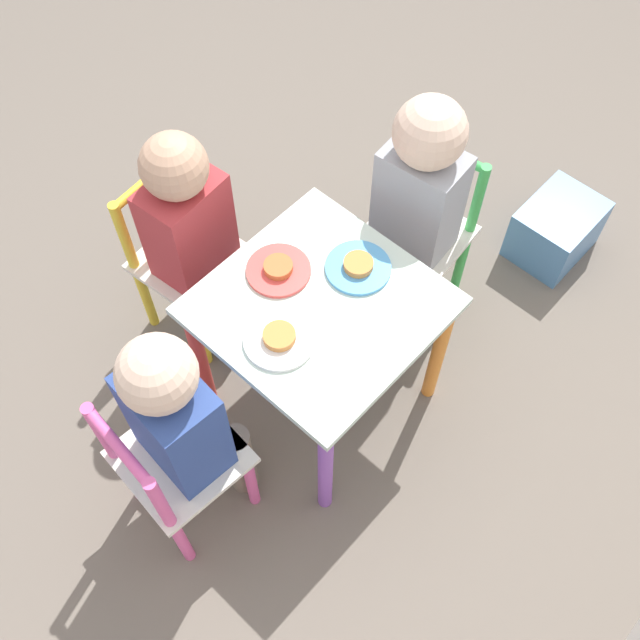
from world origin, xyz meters
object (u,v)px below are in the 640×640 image
chair_pink (174,466)px  child_left (416,198)px  chair_yellow (186,260)px  plate_front (278,269)px  child_right (183,417)px  chair_green (420,235)px  storage_bin (556,229)px  kids_table (320,323)px  child_front (194,230)px  plate_right (279,338)px  plate_left (358,267)px

chair_pink → child_left: (-0.85, 0.00, 0.21)m
chair_yellow → child_left: bearing=-49.0°
chair_pink → plate_front: 0.51m
chair_yellow → child_right: 0.58m
chair_green → chair_pink: bearing=-95.1°
child_right → chair_yellow: bearing=-35.1°
plate_front → child_right: bearing=14.1°
storage_bin → kids_table: bearing=-11.8°
chair_yellow → child_left: 0.64m
kids_table → plate_front: bearing=-90.0°
kids_table → chair_yellow: size_ratio=0.94×
kids_table → child_front: child_front is taller
plate_front → kids_table: bearing=90.0°
child_front → plate_front: 0.27m
chair_pink → storage_bin: 1.36m
kids_table → plate_front: (-0.00, -0.13, 0.09)m
kids_table → chair_green: 0.47m
kids_table → storage_bin: 0.94m
kids_table → storage_bin: size_ratio=1.97×
kids_table → child_right: child_right is taller
child_front → plate_right: size_ratio=4.54×
plate_right → plate_front: bearing=-135.0°
chair_green → plate_front: (0.45, -0.09, 0.22)m
chair_green → plate_right: (0.59, 0.04, 0.22)m
chair_yellow → child_left: size_ratio=0.69×
chair_pink → plate_left: chair_pink is taller
storage_bin → plate_left: bearing=-13.8°
plate_right → storage_bin: size_ratio=0.64×
plate_left → plate_front: 0.19m
chair_yellow → plate_right: (0.09, 0.45, 0.22)m
plate_left → plate_right: same height
kids_table → plate_front: plate_front is taller
chair_pink → chair_yellow: bearing=-40.0°
child_right → chair_green: bearing=-84.6°
child_right → chair_pink: bearing=90.0°
storage_bin → plate_right: bearing=-10.3°
chair_yellow → chair_green: bearing=-45.0°
chair_green → plate_front: size_ratio=3.49×
chair_green → storage_bin: chair_green is taller
plate_right → chair_pink: bearing=-6.7°
chair_green → chair_yellow: same height
chair_pink → child_front: (-0.42, -0.35, 0.18)m
kids_table → child_right: (0.39, -0.03, 0.06)m
chair_yellow → child_front: (-0.01, 0.06, 0.18)m
child_left → storage_bin: size_ratio=3.04×
child_right → plate_front: 0.41m
child_front → plate_front: size_ratio=4.82×
chair_yellow → child_right: (0.35, 0.42, 0.18)m
kids_table → plate_left: bearing=180.0°
child_right → plate_right: size_ratio=4.59×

